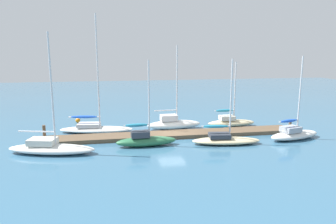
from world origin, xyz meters
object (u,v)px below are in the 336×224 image
sailboat_1 (95,127)px  sailboat_6 (294,133)px  sailboat_2 (145,139)px  mooring_buoy_orange (78,120)px  sailboat_0 (50,147)px  sailboat_5 (231,122)px  sailboat_4 (225,139)px  sailboat_3 (173,123)px

sailboat_1 → sailboat_6: 19.10m
sailboat_2 → mooring_buoy_orange: bearing=120.9°
sailboat_0 → sailboat_5: 18.55m
sailboat_1 → mooring_buoy_orange: size_ratio=21.50×
sailboat_1 → sailboat_2: 7.13m
sailboat_2 → sailboat_4: (6.91, -0.68, -0.14)m
sailboat_3 → sailboat_6: sailboat_3 is taller
sailboat_5 → sailboat_2: bearing=-150.4°
sailboat_3 → mooring_buoy_orange: 11.27m
sailboat_1 → sailboat_2: size_ratio=1.57×
sailboat_0 → sailboat_4: size_ratio=1.27×
sailboat_4 → sailboat_5: size_ratio=1.07×
sailboat_4 → sailboat_5: 6.87m
sailboat_5 → sailboat_6: 7.02m
sailboat_1 → mooring_buoy_orange: bearing=122.6°
sailboat_5 → sailboat_6: bearing=-56.4°
sailboat_5 → sailboat_6: sailboat_6 is taller
sailboat_2 → sailboat_5: size_ratio=1.06×
sailboat_0 → sailboat_4: bearing=13.7°
sailboat_2 → mooring_buoy_orange: 12.27m
sailboat_5 → mooring_buoy_orange: sailboat_5 is taller
sailboat_1 → sailboat_3: bearing=7.0°
sailboat_0 → sailboat_4: 14.53m
sailboat_2 → sailboat_6: 13.73m
sailboat_1 → sailboat_4: 12.95m
sailboat_4 → sailboat_3: bearing=126.4°
sailboat_0 → sailboat_5: sailboat_0 is taller
sailboat_1 → sailboat_4: sailboat_1 is taller
sailboat_6 → mooring_buoy_orange: 22.96m
sailboat_2 → mooring_buoy_orange: (-6.56, 10.36, -0.32)m
sailboat_5 → sailboat_0: bearing=-160.2°
sailboat_4 → sailboat_0: bearing=-172.8°
sailboat_2 → mooring_buoy_orange: size_ratio=13.67×
sailboat_4 → sailboat_6: (6.81, 0.29, 0.09)m
sailboat_3 → sailboat_5: sailboat_3 is taller
sailboat_0 → sailboat_2: size_ratio=1.29×
sailboat_5 → sailboat_6: (3.82, -5.89, 0.02)m
sailboat_0 → sailboat_3: sailboat_0 is taller
sailboat_4 → sailboat_6: sailboat_6 is taller
sailboat_1 → mooring_buoy_orange: (-2.15, 4.76, -0.24)m
sailboat_6 → mooring_buoy_orange: sailboat_6 is taller
sailboat_3 → sailboat_4: (3.35, -6.10, -0.17)m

